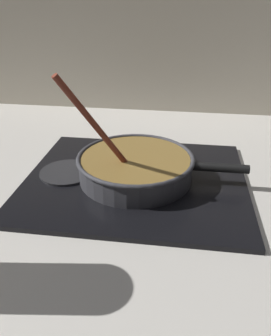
{
  "coord_description": "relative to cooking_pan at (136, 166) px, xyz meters",
  "views": [
    {
      "loc": [
        0.08,
        -0.57,
        0.45
      ],
      "look_at": [
        -0.03,
        0.19,
        0.04
      ],
      "focal_mm": 36.86,
      "sensor_mm": 36.0,
      "label": 1
    }
  ],
  "objects": [
    {
      "name": "cooking_pan",
      "position": [
        0.0,
        0.0,
        0.0
      ],
      "size": [
        0.43,
        0.3,
        0.29
      ],
      "color": "#38383D",
      "rests_on": "hob_plate"
    },
    {
      "name": "backsplash_wall",
      "position": [
        0.02,
        0.6,
        0.23
      ],
      "size": [
        2.4,
        0.02,
        0.55
      ],
      "primitive_type": "cube",
      "color": "#B2A893",
      "rests_on": "ground"
    },
    {
      "name": "hob_plate",
      "position": [
        -0.0,
        0.0,
        -0.04
      ],
      "size": [
        0.56,
        0.48,
        0.01
      ],
      "primitive_type": "cube",
      "color": "black",
      "rests_on": "ground"
    },
    {
      "name": "spare_burner",
      "position": [
        -0.18,
        0.0,
        -0.03
      ],
      "size": [
        0.14,
        0.14,
        0.01
      ],
      "primitive_type": "cylinder",
      "color": "#262628",
      "rests_on": "hob_plate"
    },
    {
      "name": "burner_ring",
      "position": [
        -0.0,
        0.0,
        -0.03
      ],
      "size": [
        0.18,
        0.18,
        0.01
      ],
      "primitive_type": "torus",
      "color": "#592D0C",
      "rests_on": "hob_plate"
    },
    {
      "name": "ground",
      "position": [
        0.02,
        -0.19,
        -0.07
      ],
      "size": [
        2.4,
        1.6,
        0.04
      ],
      "primitive_type": "cube",
      "color": "beige"
    }
  ]
}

